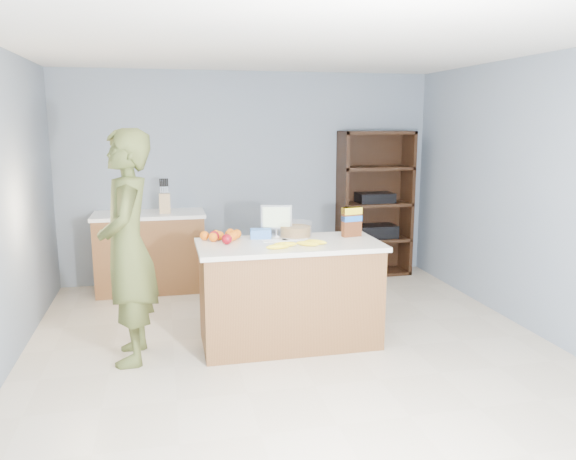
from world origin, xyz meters
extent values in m
cube|color=beige|center=(0.00, 0.00, 0.00)|extent=(4.50, 5.00, 0.02)
cube|color=gray|center=(0.00, 2.50, 1.25)|extent=(4.50, 0.02, 2.50)
cube|color=gray|center=(0.00, -2.50, 1.25)|extent=(4.50, 0.02, 2.50)
cube|color=gray|center=(2.25, 0.00, 1.25)|extent=(0.02, 5.00, 2.50)
cube|color=white|center=(0.00, 0.00, 2.50)|extent=(4.50, 5.00, 0.02)
cube|color=brown|center=(0.00, 0.30, 0.43)|extent=(1.50, 0.70, 0.86)
cube|color=silver|center=(0.00, 0.30, 0.88)|extent=(1.56, 0.76, 0.04)
cube|color=black|center=(0.00, 0.30, 0.05)|extent=(1.46, 0.66, 0.10)
cube|color=brown|center=(-1.20, 2.20, 0.43)|extent=(1.20, 0.60, 0.86)
cube|color=white|center=(-1.20, 2.20, 0.88)|extent=(1.24, 0.62, 0.04)
cube|color=black|center=(1.55, 2.48, 0.90)|extent=(0.90, 0.04, 1.80)
cube|color=black|center=(1.12, 2.30, 0.90)|extent=(0.04, 0.40, 1.80)
cube|color=black|center=(1.98, 2.30, 0.90)|extent=(0.04, 0.40, 1.80)
cube|color=black|center=(1.55, 2.30, 0.02)|extent=(0.90, 0.40, 0.04)
cube|color=black|center=(1.55, 2.30, 0.45)|extent=(0.90, 0.40, 0.04)
cube|color=black|center=(1.55, 2.30, 0.90)|extent=(0.90, 0.40, 0.04)
cube|color=black|center=(1.55, 2.30, 1.35)|extent=(0.90, 0.40, 0.04)
cube|color=black|center=(1.55, 2.30, 1.78)|extent=(0.90, 0.40, 0.04)
cube|color=black|center=(1.55, 2.30, 0.55)|extent=(0.55, 0.32, 0.16)
cube|color=black|center=(1.55, 2.30, 0.98)|extent=(0.45, 0.30, 0.12)
imported|color=#495125|center=(-1.32, 0.25, 0.93)|extent=(0.45, 0.68, 1.86)
cube|color=tan|center=(-1.02, 2.15, 1.01)|extent=(0.12, 0.10, 0.22)
cylinder|color=black|center=(-1.06, 2.15, 1.17)|extent=(0.02, 0.02, 0.09)
cylinder|color=black|center=(-1.04, 2.15, 1.17)|extent=(0.02, 0.02, 0.09)
cylinder|color=black|center=(-1.02, 2.15, 1.17)|extent=(0.02, 0.02, 0.09)
cylinder|color=black|center=(-1.00, 2.15, 1.17)|extent=(0.02, 0.02, 0.09)
cylinder|color=black|center=(-0.98, 2.15, 1.17)|extent=(0.02, 0.02, 0.09)
cube|color=white|center=(-0.10, 0.40, 0.90)|extent=(0.22, 0.12, 0.00)
cube|color=white|center=(0.08, 0.42, 0.90)|extent=(0.24, 0.17, 0.00)
ellipsoid|color=yellow|center=(-0.07, 0.15, 0.92)|extent=(0.20, 0.05, 0.04)
ellipsoid|color=yellow|center=(-0.15, 0.07, 0.92)|extent=(0.20, 0.05, 0.04)
ellipsoid|color=yellow|center=(0.20, 0.18, 0.92)|extent=(0.19, 0.14, 0.04)
ellipsoid|color=yellow|center=(0.12, 0.13, 0.92)|extent=(0.19, 0.14, 0.04)
sphere|color=maroon|center=(-0.62, 0.50, 0.94)|extent=(0.09, 0.09, 0.09)
sphere|color=maroon|center=(-0.53, 0.35, 0.94)|extent=(0.09, 0.09, 0.09)
sphere|color=orange|center=(-0.63, 0.48, 0.94)|extent=(0.08, 0.08, 0.08)
sphere|color=orange|center=(-0.60, 0.59, 0.94)|extent=(0.08, 0.08, 0.08)
sphere|color=orange|center=(-0.49, 0.43, 0.94)|extent=(0.08, 0.08, 0.08)
sphere|color=orange|center=(-0.41, 0.58, 0.94)|extent=(0.08, 0.08, 0.08)
sphere|color=orange|center=(-0.70, 0.56, 0.94)|extent=(0.08, 0.08, 0.08)
sphere|color=orange|center=(-0.57, 0.53, 0.94)|extent=(0.08, 0.08, 0.08)
sphere|color=orange|center=(-0.46, 0.62, 0.94)|extent=(0.08, 0.08, 0.08)
sphere|color=orange|center=(-0.45, 0.50, 0.94)|extent=(0.08, 0.08, 0.08)
sphere|color=orange|center=(-0.48, 0.57, 0.94)|extent=(0.08, 0.08, 0.08)
cube|color=blue|center=(-0.21, 0.54, 0.94)|extent=(0.19, 0.14, 0.08)
cylinder|color=#267219|center=(0.11, 0.55, 0.95)|extent=(0.27, 0.27, 0.09)
cylinder|color=white|center=(0.11, 0.55, 0.97)|extent=(0.30, 0.30, 0.13)
cylinder|color=silver|center=(-0.05, 0.61, 0.91)|extent=(0.12, 0.12, 0.01)
cylinder|color=silver|center=(-0.05, 0.61, 0.94)|extent=(0.02, 0.02, 0.05)
cube|color=silver|center=(-0.05, 0.61, 1.07)|extent=(0.28, 0.12, 0.22)
cube|color=yellow|center=(-0.05, 0.59, 1.07)|extent=(0.23, 0.07, 0.18)
cube|color=#592B14|center=(0.60, 0.43, 1.03)|extent=(0.18, 0.09, 0.26)
cube|color=yellow|center=(0.60, 0.43, 1.13)|extent=(0.18, 0.10, 0.06)
cube|color=blue|center=(0.60, 0.43, 1.06)|extent=(0.18, 0.10, 0.05)
camera|label=1|loc=(-1.03, -4.25, 1.91)|focal=35.00mm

